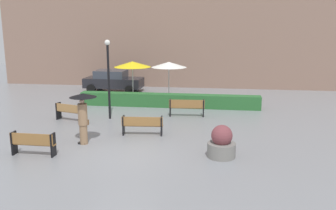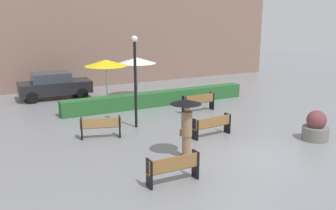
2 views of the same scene
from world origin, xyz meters
TOP-DOWN VIEW (x-y plane):
  - ground_plane at (0.00, 0.00)m, footprint 60.00×60.00m
  - bench_far_left at (-3.90, 4.45)m, footprint 1.67×0.81m
  - bench_mid_center at (0.28, 2.53)m, footprint 1.84×0.51m
  - bench_back_row at (1.93, 6.20)m, footprint 1.91×0.47m
  - bench_near_left at (-3.24, -0.59)m, footprint 1.69×0.38m
  - pedestrian_with_umbrella at (-1.86, 1.05)m, footprint 1.11×1.11m
  - planter_pot at (3.75, 0.24)m, footprint 1.05×1.05m
  - lamp_post at (-2.02, 5.20)m, footprint 0.28×0.28m
  - patio_umbrella_yellow at (-1.85, 9.76)m, footprint 2.33×2.33m
  - patio_umbrella_white at (0.35, 10.63)m, footprint 2.29×2.29m
  - hedge_strip at (0.66, 8.40)m, footprint 10.77×0.70m
  - building_facade at (0.00, 16.00)m, footprint 28.00×1.20m
  - parked_car at (-4.10, 12.94)m, footprint 4.26×2.10m

SIDE VIEW (x-z plane):
  - ground_plane at x=0.00m, z-range 0.00..0.00m
  - hedge_strip at x=0.66m, z-range 0.00..0.79m
  - bench_mid_center at x=0.28m, z-range 0.08..0.94m
  - bench_near_left at x=-3.24m, z-range 0.08..0.96m
  - planter_pot at x=3.75m, z-range -0.09..1.14m
  - bench_far_left at x=-3.90m, z-range 0.08..0.97m
  - bench_back_row at x=1.93m, z-range 0.09..1.01m
  - parked_car at x=-4.10m, z-range 0.03..1.60m
  - pedestrian_with_umbrella at x=-1.86m, z-range 0.38..2.49m
  - patio_umbrella_white at x=0.35m, z-range 1.06..3.53m
  - patio_umbrella_yellow at x=-1.85m, z-range 1.10..3.66m
  - lamp_post at x=-2.02m, z-range 0.45..4.53m
  - building_facade at x=0.00m, z-range 0.00..11.86m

